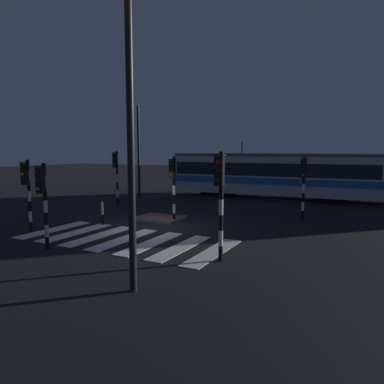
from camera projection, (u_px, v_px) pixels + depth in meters
ground_plane at (154, 228)px, 16.05m from camera, size 120.00×120.00×0.00m
rail_near at (237, 198)px, 26.40m from camera, size 80.00×0.12×0.03m
rail_far at (243, 195)px, 27.68m from camera, size 80.00×0.12×0.03m
crosswalk_zebra at (124, 239)px, 14.03m from camera, size 8.47×3.97×0.02m
traffic_island at (160, 218)px, 18.04m from camera, size 2.19×1.68×0.18m
traffic_light_corner_far_left at (116, 169)px, 22.69m from camera, size 0.36×0.42×3.45m
traffic_light_median_centre at (173, 180)px, 17.06m from camera, size 0.36×0.42×3.17m
traffic_light_corner_near_right at (220, 190)px, 10.99m from camera, size 0.36×0.42×3.46m
traffic_light_corner_far_right at (304, 179)px, 17.80m from camera, size 0.36×0.42×3.16m
traffic_light_kerb_mid_left at (43, 193)px, 12.44m from camera, size 0.36×0.42×3.05m
traffic_light_corner_near_left at (27, 185)px, 15.10m from camera, size 0.36×0.42×3.10m
street_lamp_near_kerb at (124, 104)px, 8.17m from camera, size 0.44×1.21×7.17m
street_lamp_trackside_left at (136, 138)px, 25.78m from camera, size 0.44×1.21×6.85m
tram at (271, 175)px, 25.84m from camera, size 15.02×2.58×4.15m
bollard_island_edge at (102, 213)px, 16.73m from camera, size 0.12×0.12×1.11m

